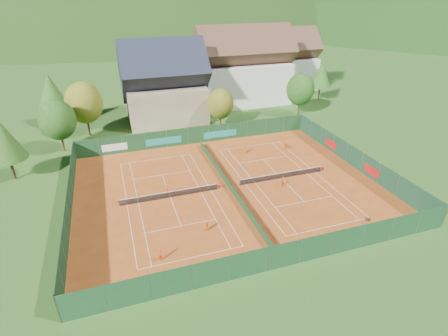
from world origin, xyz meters
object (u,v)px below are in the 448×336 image
hotel_block_b (282,63)px  chalet (164,87)px  player_right_near (283,182)px  player_right_far_a (245,149)px  player_left_near (160,255)px  hotel_block_a (243,70)px  player_left_far (167,190)px  player_right_far_b (286,146)px  player_left_mid (207,226)px  ball_hopper (367,219)px

hotel_block_b → chalet: bearing=-157.0°
player_right_near → player_right_far_a: 11.57m
hotel_block_b → player_left_near: (-41.16, -55.36, -5.86)m
hotel_block_a → hotel_block_b: (14.00, 8.00, -0.76)m
player_left_far → player_right_far_b: player_left_far is taller
chalet → hotel_block_b: bearing=23.0°
hotel_block_a → player_right_near: (-8.93, -38.08, -6.62)m
player_right_near → hotel_block_b: bearing=21.9°
player_right_near → player_right_far_a: player_right_near is taller
player_left_near → player_right_near: same height
player_left_mid → player_right_near: bearing=35.2°
hotel_block_a → player_left_near: (-27.16, -47.36, -6.62)m
chalet → hotel_block_a: hotel_block_a is taller
ball_hopper → player_left_near: 23.59m
hotel_block_a → player_left_mid: (-21.43, -44.25, -6.73)m
hotel_block_b → player_left_mid: size_ratio=13.15×
hotel_block_b → ball_hopper: (-17.60, -56.67, -6.06)m
hotel_block_a → player_right_far_a: bearing=-110.4°
ball_hopper → player_right_far_b: size_ratio=0.61×
ball_hopper → player_right_far_a: bearing=105.9°
player_right_far_b → hotel_block_b: bearing=-138.7°
player_left_mid → player_right_far_b: player_left_mid is taller
player_left_near → player_right_far_a: size_ratio=1.07×
player_right_far_b → hotel_block_a: bearing=-119.3°
hotel_block_a → player_right_near: 39.68m
player_left_near → player_right_far_a: (17.28, 20.80, -0.05)m
player_left_near → player_left_far: bearing=54.7°
player_left_far → chalet: bearing=-84.8°
hotel_block_b → player_left_near: hotel_block_b is taller
player_left_mid → player_right_near: 13.94m
chalet → ball_hopper: size_ratio=20.25×
ball_hopper → player_left_far: bearing=147.3°
ball_hopper → player_left_far: size_ratio=0.51×
hotel_block_a → player_right_far_b: bearing=-96.2°
chalet → hotel_block_b: size_ratio=0.94×
chalet → player_left_mid: bearing=-93.6°
chalet → player_right_far_b: 27.43m
chalet → player_left_near: chalet is taller
player_right_near → player_left_near: bearing=165.4°
player_right_far_a → player_left_near: bearing=29.6°
player_left_mid → player_left_far: 9.31m
player_left_far → player_right_far_b: 22.77m
player_right_far_b → player_left_near: bearing=16.3°
chalet → hotel_block_b: 35.85m
hotel_block_b → player_left_mid: 63.41m
chalet → ball_hopper: bearing=-70.2°
chalet → player_left_far: 30.43m
player_left_mid → player_right_far_a: bearing=65.8°
hotel_block_a → player_right_far_b: hotel_block_a is taller
player_left_near → hotel_block_a: bearing=38.3°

